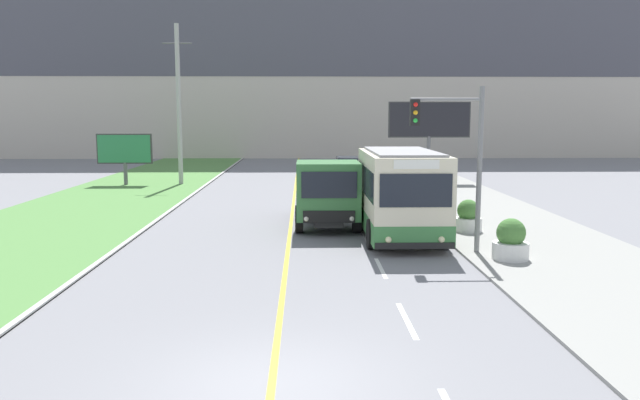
{
  "coord_description": "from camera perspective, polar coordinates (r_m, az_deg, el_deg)",
  "views": [
    {
      "loc": [
        0.55,
        -9.72,
        4.42
      ],
      "look_at": [
        1.1,
        12.11,
        1.4
      ],
      "focal_mm": 35.0,
      "sensor_mm": 36.0,
      "label": 1
    }
  ],
  "objects": [
    {
      "name": "car_distant",
      "position": [
        43.44,
        2.56,
        2.93
      ],
      "size": [
        1.8,
        4.3,
        1.45
      ],
      "color": "silver",
      "rests_on": "ground_plane"
    },
    {
      "name": "city_bus",
      "position": [
        22.16,
        7.42,
        0.49
      ],
      "size": [
        2.69,
        5.92,
        3.16
      ],
      "color": "beige",
      "rests_on": "ground_plane"
    },
    {
      "name": "planter_round_far",
      "position": [
        32.56,
        9.16,
        1.02
      ],
      "size": [
        1.07,
        1.07,
        1.17
      ],
      "color": "silver",
      "rests_on": "sidewalk_right"
    },
    {
      "name": "planter_round_second",
      "position": [
        23.85,
        13.39,
        -1.55
      ],
      "size": [
        1.02,
        1.02,
        1.19
      ],
      "color": "silver",
      "rests_on": "sidewalk_right"
    },
    {
      "name": "apartment_block_background",
      "position": [
        66.88,
        -1.96,
        14.0
      ],
      "size": [
        80.0,
        8.04,
        23.14
      ],
      "color": "beige",
      "rests_on": "ground_plane"
    },
    {
      "name": "ground_plane",
      "position": [
        10.69,
        -4.45,
        -16.56
      ],
      "size": [
        300.0,
        300.0,
        0.0
      ],
      "primitive_type": "plane",
      "color": "slate"
    },
    {
      "name": "utility_pole_far",
      "position": [
        40.29,
        -12.79,
        8.53
      ],
      "size": [
        1.8,
        0.28,
        9.93
      ],
      "color": "#9E9E99",
      "rests_on": "ground_plane"
    },
    {
      "name": "dump_truck",
      "position": [
        24.18,
        0.65,
        0.54
      ],
      "size": [
        2.45,
        6.2,
        2.65
      ],
      "color": "black",
      "rests_on": "ground_plane"
    },
    {
      "name": "lane_marking_centre",
      "position": [
        12.87,
        -2.15,
        -12.2
      ],
      "size": [
        2.88,
        140.0,
        0.01
      ],
      "color": "gold",
      "rests_on": "ground_plane"
    },
    {
      "name": "traffic_light_mast",
      "position": [
        19.82,
        12.5,
        4.67
      ],
      "size": [
        2.28,
        0.32,
        5.26
      ],
      "color": "slate",
      "rests_on": "ground_plane"
    },
    {
      "name": "planter_round_near",
      "position": [
        19.62,
        17.04,
        -3.63
      ],
      "size": [
        1.08,
        1.08,
        1.24
      ],
      "color": "silver",
      "rests_on": "sidewalk_right"
    },
    {
      "name": "planter_round_third",
      "position": [
        28.2,
        11.12,
        -0.02
      ],
      "size": [
        1.06,
        1.06,
        1.24
      ],
      "color": "silver",
      "rests_on": "sidewalk_right"
    },
    {
      "name": "billboard_small",
      "position": [
        40.76,
        -17.44,
        4.37
      ],
      "size": [
        3.41,
        0.24,
        3.21
      ],
      "color": "#59595B",
      "rests_on": "ground_plane"
    },
    {
      "name": "billboard_large",
      "position": [
        40.73,
        9.96,
        7.02
      ],
      "size": [
        5.24,
        0.24,
        5.2
      ],
      "color": "#59595B",
      "rests_on": "ground_plane"
    }
  ]
}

